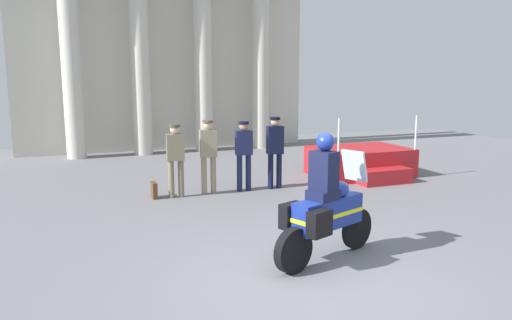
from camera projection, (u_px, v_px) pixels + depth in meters
name	position (u px, v px, depth m)	size (l,w,h in m)	color
ground_plane	(315.00, 277.00, 6.63)	(28.78, 28.78, 0.00)	slate
colonnade_backdrop	(168.00, 33.00, 17.09)	(10.39, 1.47, 7.98)	beige
reviewing_stand	(361.00, 162.00, 13.22)	(2.49, 2.28, 1.66)	#B21E23
officer_in_row_0	(175.00, 155.00, 10.78)	(0.40, 0.26, 1.63)	#7A7056
officer_in_row_1	(208.00, 151.00, 11.12)	(0.40, 0.26, 1.69)	gray
officer_in_row_2	(244.00, 150.00, 11.40)	(0.40, 0.26, 1.64)	#191E42
officer_in_row_3	(275.00, 147.00, 11.63)	(0.40, 0.26, 1.72)	black
motorcycle_with_rider	(325.00, 208.00, 7.08)	(1.99, 1.00, 1.90)	black
briefcase_on_ground	(154.00, 190.00, 10.84)	(0.10, 0.32, 0.36)	brown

